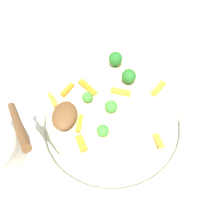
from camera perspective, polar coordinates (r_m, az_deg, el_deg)
The scene contains 17 objects.
ground_plane at distance 0.48m, azimuth -0.00°, elevation -4.01°, with size 2.40×2.40×0.00m, color silver.
serving_bowl at distance 0.47m, azimuth -0.00°, elevation -2.71°, with size 0.30×0.30×0.04m.
pasta_mound at distance 0.42m, azimuth -0.00°, elevation 0.59°, with size 0.25×0.24×0.07m, color beige.
carrot_piece_0 at distance 0.42m, azimuth -6.06°, elevation 6.06°, with size 0.04×0.01×0.01m, color orange.
carrot_piece_1 at distance 0.40m, azimuth 2.19°, elevation 4.96°, with size 0.04×0.01×0.01m, color orange.
carrot_piece_2 at distance 0.43m, azimuth 11.48°, elevation 5.79°, with size 0.04×0.01×0.01m, color orange.
carrot_piece_3 at distance 0.37m, azimuth 11.57°, elevation -7.07°, with size 0.02×0.01×0.01m, color orange.
carrot_piece_4 at distance 0.38m, azimuth -8.09°, elevation -2.86°, with size 0.03×0.01×0.01m, color orange.
carrot_piece_5 at distance 0.36m, azimuth -7.70°, elevation -7.78°, with size 0.03×0.01×0.01m, color orange.
carrot_piece_6 at distance 0.42m, azimuth -14.66°, elevation 2.93°, with size 0.03×0.01×0.01m, color orange.
carrot_piece_7 at distance 0.42m, azimuth -11.08°, elevation 5.46°, with size 0.03×0.01×0.01m, color orange.
broccoli_floret_0 at distance 0.36m, azimuth -2.34°, elevation -4.71°, with size 0.02×0.02×0.02m.
broccoli_floret_1 at distance 0.37m, azimuth -0.73°, elevation 1.39°, with size 0.02×0.02×0.03m.
broccoli_floret_2 at distance 0.45m, azimuth 0.94°, elevation 13.15°, with size 0.03×0.03×0.03m.
broccoli_floret_3 at distance 0.39m, azimuth -6.16°, elevation 3.65°, with size 0.02×0.02×0.02m.
broccoli_floret_4 at distance 0.41m, azimuth 4.22°, elevation 8.85°, with size 0.03×0.03×0.03m.
serving_spoon at distance 0.37m, azimuth -15.35°, elevation -1.42°, with size 0.13×0.12×0.09m.
Camera 1 is at (0.23, 0.02, 0.42)m, focal length 36.58 mm.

